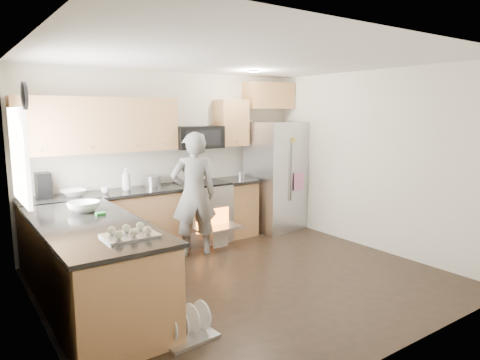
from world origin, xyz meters
TOP-DOWN VIEW (x-y plane):
  - ground at (0.00, 0.00)m, footprint 4.50×4.50m
  - room_shell at (-0.04, 0.02)m, footprint 4.54×4.04m
  - back_cabinet_run at (-0.59, 1.75)m, footprint 4.45×0.64m
  - peninsula at (-1.75, 0.25)m, footprint 0.96×2.36m
  - stove_range at (0.35, 1.69)m, footprint 0.76×0.97m
  - refrigerator at (1.77, 1.60)m, footprint 0.99×0.81m
  - person at (-0.07, 1.17)m, footprint 0.73×0.58m
  - dish_rack at (-1.24, -0.78)m, footprint 0.52×0.43m

SIDE VIEW (x-z plane):
  - ground at x=0.00m, z-range 0.00..0.00m
  - dish_rack at x=-1.24m, z-range -0.07..0.23m
  - peninsula at x=-1.75m, z-range -0.05..0.98m
  - stove_range at x=0.35m, z-range -0.22..1.57m
  - person at x=-0.07m, z-range 0.00..1.74m
  - refrigerator at x=1.77m, z-range 0.00..1.84m
  - back_cabinet_run at x=-0.59m, z-range -0.29..2.21m
  - room_shell at x=-0.04m, z-range 0.36..2.98m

